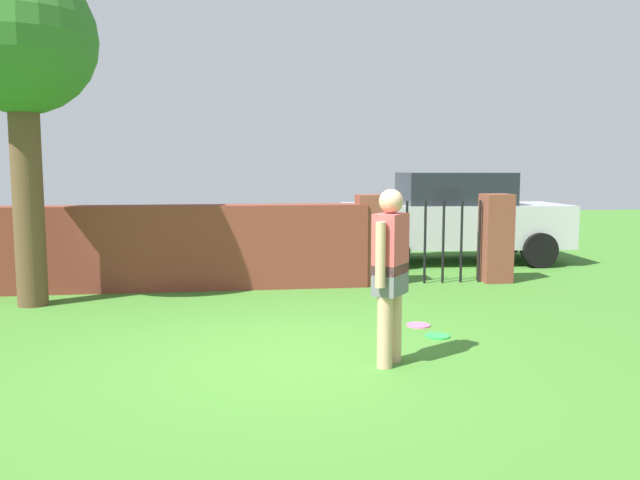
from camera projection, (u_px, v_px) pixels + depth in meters
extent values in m
plane|color=#3D7528|center=(290.00, 360.00, 6.05)|extent=(40.00, 40.00, 0.00)
cube|color=brown|center=(168.00, 248.00, 9.52)|extent=(5.97, 0.50, 1.26)
cylinder|color=brown|center=(28.00, 195.00, 8.32)|extent=(0.38, 0.38, 2.92)
sphere|color=#337028|center=(20.00, 38.00, 8.10)|extent=(1.92, 1.92, 1.92)
cylinder|color=tan|center=(385.00, 322.00, 5.79)|extent=(0.14, 0.14, 0.85)
cylinder|color=tan|center=(394.00, 317.00, 5.98)|extent=(0.14, 0.14, 0.85)
cube|color=slate|center=(390.00, 279.00, 5.84)|extent=(0.39, 0.42, 0.28)
cube|color=#CC4C4C|center=(391.00, 244.00, 5.81)|extent=(0.39, 0.42, 0.55)
sphere|color=tan|center=(391.00, 201.00, 5.77)|extent=(0.22, 0.22, 0.22)
cylinder|color=tan|center=(381.00, 255.00, 5.62)|extent=(0.09, 0.09, 0.58)
cylinder|color=tan|center=(400.00, 249.00, 6.01)|extent=(0.09, 0.09, 0.58)
cube|color=brown|center=(371.00, 240.00, 9.91)|extent=(0.44, 0.44, 1.40)
cube|color=brown|center=(496.00, 238.00, 10.17)|extent=(0.44, 0.44, 1.40)
cylinder|color=black|center=(388.00, 243.00, 9.95)|extent=(0.04, 0.04, 1.30)
cylinder|color=black|center=(407.00, 243.00, 9.99)|extent=(0.04, 0.04, 1.30)
cylinder|color=black|center=(425.00, 242.00, 10.03)|extent=(0.04, 0.04, 1.30)
cylinder|color=black|center=(443.00, 242.00, 10.07)|extent=(0.04, 0.04, 1.30)
cylinder|color=black|center=(461.00, 242.00, 10.11)|extent=(0.04, 0.04, 1.30)
cylinder|color=black|center=(479.00, 241.00, 10.14)|extent=(0.04, 0.04, 1.30)
cube|color=#B7B7BC|center=(453.00, 225.00, 12.35)|extent=(4.28, 1.92, 0.80)
cube|color=#1E2328|center=(454.00, 188.00, 12.27)|extent=(2.08, 1.60, 0.60)
cylinder|color=black|center=(505.00, 240.00, 13.34)|extent=(0.65, 0.25, 0.64)
cylinder|color=black|center=(539.00, 250.00, 11.66)|extent=(0.65, 0.25, 0.64)
cylinder|color=black|center=(376.00, 241.00, 13.13)|extent=(0.65, 0.25, 0.64)
cylinder|color=black|center=(391.00, 252.00, 11.45)|extent=(0.65, 0.25, 0.64)
cylinder|color=pink|center=(418.00, 325.00, 7.37)|extent=(0.27, 0.27, 0.02)
cylinder|color=green|center=(437.00, 336.00, 6.89)|extent=(0.27, 0.27, 0.02)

